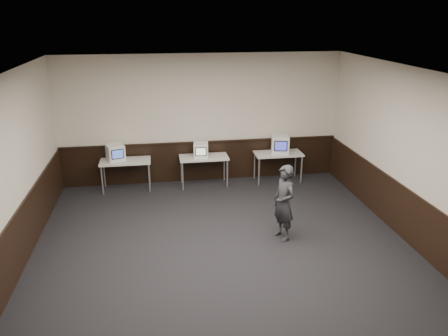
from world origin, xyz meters
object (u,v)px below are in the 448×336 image
at_px(emac_right, 280,144).
at_px(person, 284,203).
at_px(desk_right, 278,156).
at_px(emac_center, 201,150).
at_px(desk_center, 204,159).
at_px(emac_left, 115,153).
at_px(desk_left, 125,163).

height_order(emac_right, person, person).
bearing_deg(desk_right, emac_center, -179.58).
height_order(desk_center, emac_right, emac_right).
relative_size(emac_left, person, 0.35).
xyz_separation_m(desk_right, emac_center, (-1.97, -0.01, 0.25)).
xyz_separation_m(emac_left, emac_right, (4.06, -0.01, 0.02)).
height_order(emac_center, person, person).
height_order(emac_center, emac_right, emac_right).
height_order(desk_center, desk_right, same).
bearing_deg(emac_left, desk_center, -19.78).
distance_m(desk_center, emac_left, 2.13).
relative_size(desk_left, desk_center, 1.00).
relative_size(desk_center, emac_right, 2.21).
bearing_deg(emac_right, emac_center, -166.58).
xyz_separation_m(desk_left, desk_center, (1.90, 0.00, 0.00)).
xyz_separation_m(emac_center, emac_right, (2.01, 0.04, 0.04)).
xyz_separation_m(desk_right, emac_left, (-4.02, 0.04, 0.27)).
bearing_deg(desk_left, desk_center, 0.00).
bearing_deg(person, desk_right, 148.15).
distance_m(emac_left, emac_center, 2.05).
bearing_deg(emac_right, desk_left, -167.37).
bearing_deg(emac_center, desk_center, 18.34).
distance_m(emac_center, emac_right, 2.02).
bearing_deg(emac_right, emac_left, -168.00).
bearing_deg(desk_right, desk_center, 180.00).
distance_m(desk_left, desk_center, 1.90).
relative_size(desk_right, emac_center, 2.90).
distance_m(desk_left, person, 4.27).
bearing_deg(desk_left, emac_right, 0.42).
bearing_deg(emac_right, desk_center, -166.96).
bearing_deg(emac_left, desk_left, -29.75).
distance_m(desk_center, emac_center, 0.26).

